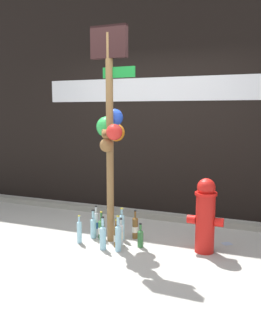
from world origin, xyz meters
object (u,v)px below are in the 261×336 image
at_px(bottle_4, 93,226).
at_px(bottle_11, 111,221).
at_px(bottle_1, 101,229).
at_px(bottle_5, 116,236).
at_px(bottle_2, 122,226).
at_px(fire_hydrant, 205,215).
at_px(bottle_7, 121,234).
at_px(memorial_post, 110,118).
at_px(bottle_9, 118,237).
at_px(bottle_3, 96,223).
at_px(bottle_10, 79,231).
at_px(bottle_6, 140,238).
at_px(bottle_0, 135,227).
at_px(bottle_8, 103,237).

xyz_separation_m(bottle_4, bottle_11, (0.12, 0.26, 0.01)).
xyz_separation_m(bottle_1, bottle_5, (0.28, -0.18, 0.01)).
xyz_separation_m(bottle_2, bottle_11, (-0.23, 0.17, -0.02)).
bearing_deg(bottle_2, fire_hydrant, -1.16).
bearing_deg(bottle_7, bottle_1, 163.78).
relative_size(fire_hydrant, bottle_7, 2.62).
bearing_deg(fire_hydrant, memorial_post, -178.28).
bearing_deg(fire_hydrant, bottle_9, -159.07).
height_order(fire_hydrant, bottle_3, fire_hydrant).
bearing_deg(bottle_10, bottle_3, 79.49).
bearing_deg(memorial_post, bottle_6, -13.87).
xyz_separation_m(memorial_post, bottle_1, (-0.12, -0.03, -1.36)).
relative_size(bottle_0, bottle_1, 1.03).
bearing_deg(bottle_8, bottle_11, 105.92).
bearing_deg(bottle_10, bottle_9, -6.77).
height_order(bottle_6, bottle_7, bottle_7).
bearing_deg(bottle_11, bottle_2, -37.09).
bearing_deg(bottle_0, bottle_4, -160.08).
xyz_separation_m(bottle_2, bottle_9, (0.12, -0.37, -0.00)).
bearing_deg(bottle_2, bottle_9, -72.62).
bearing_deg(bottle_3, bottle_2, -3.05).
bearing_deg(fire_hydrant, bottle_8, -161.56).
bearing_deg(bottle_10, bottle_4, 72.01).
xyz_separation_m(bottle_3, bottle_7, (0.43, -0.19, -0.03)).
bearing_deg(bottle_3, bottle_8, -53.91).
height_order(bottle_0, bottle_2, bottle_2).
bearing_deg(bottle_6, bottle_7, -177.90).
xyz_separation_m(bottle_1, bottle_7, (0.30, -0.09, 0.00)).
bearing_deg(bottle_5, bottle_9, -55.90).
bearing_deg(bottle_0, bottle_6, -56.99).
height_order(bottle_4, bottle_10, bottle_4).
bearing_deg(bottle_3, bottle_7, -23.78).
distance_m(bottle_1, bottle_10, 0.29).
height_order(bottle_3, bottle_6, bottle_3).
xyz_separation_m(fire_hydrant, bottle_8, (-1.09, -0.36, -0.27)).
bearing_deg(memorial_post, bottle_11, 116.12).
xyz_separation_m(bottle_1, bottle_4, (-0.11, -0.00, 0.02)).
relative_size(fire_hydrant, bottle_1, 2.42).
relative_size(bottle_4, bottle_6, 1.26).
relative_size(fire_hydrant, bottle_3, 2.20).
height_order(bottle_0, bottle_3, bottle_3).
distance_m(bottle_9, bottle_10, 0.54).
distance_m(fire_hydrant, bottle_1, 1.30).
height_order(bottle_4, bottle_6, bottle_4).
bearing_deg(bottle_3, bottle_5, -34.42).
bearing_deg(fire_hydrant, bottle_10, -168.92).
height_order(bottle_1, bottle_3, bottle_3).
height_order(bottle_1, bottle_8, bottle_8).
bearing_deg(fire_hydrant, bottle_0, 172.48).
height_order(bottle_7, bottle_8, bottle_8).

